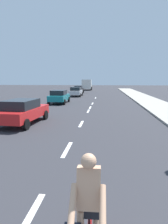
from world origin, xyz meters
name	(u,v)px	position (x,y,z in m)	size (l,w,h in m)	color
ground_plane	(89,109)	(0.00, 20.00, 0.00)	(160.00, 160.00, 0.00)	#2D2D33
sidewalk_strip	(160,107)	(7.12, 22.00, 0.07)	(3.60, 80.00, 0.14)	#9E998E
lane_stripe_1	(28,220)	(0.00, 4.80, 0.00)	(0.16, 1.80, 0.01)	white
lane_stripe_2	(67,149)	(0.00, 8.88, 0.00)	(0.16, 1.80, 0.01)	white
lane_stripe_3	(81,124)	(0.00, 13.54, 0.00)	(0.16, 1.80, 0.01)	white
lane_stripe_4	(88,111)	(0.00, 18.71, 0.00)	(0.16, 1.80, 0.01)	white
lane_stripe_5	(90,108)	(0.00, 20.95, 0.00)	(0.16, 1.80, 0.01)	white
lane_stripe_6	(92,104)	(0.00, 24.34, 0.00)	(0.16, 1.80, 0.01)	white
lane_stripe_7	(96,98)	(0.00, 31.57, 0.00)	(0.16, 1.80, 0.01)	white
cyclist	(85,221)	(1.26, 3.86, 0.83)	(0.63, 1.71, 1.82)	black
parked_car_red	(23,111)	(-3.74, 13.20, 0.84)	(2.26, 4.55, 1.57)	red
parked_car_teal	(59,96)	(-3.98, 24.21, 0.84)	(2.03, 4.33, 1.57)	#14727A
parked_car_silver	(76,91)	(-3.46, 34.08, 0.84)	(2.00, 4.26, 1.57)	#B7BABF
parked_car_black	(79,89)	(-3.98, 41.41, 0.83)	(1.87, 3.89, 1.57)	black
delivery_truck	(87,84)	(-3.49, 54.07, 1.50)	(2.88, 6.33, 2.80)	beige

